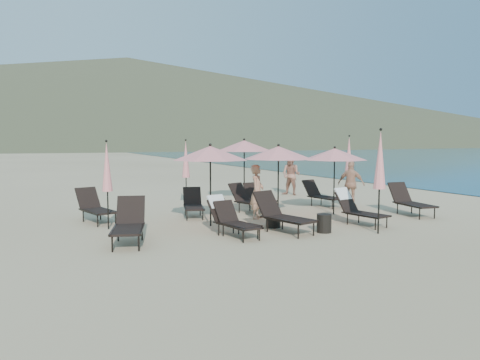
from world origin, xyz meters
name	(u,v)px	position (x,y,z in m)	size (l,w,h in m)	color
ground	(326,229)	(0.00, 0.00, 0.00)	(800.00, 800.00, 0.00)	#D6BA8C
volcanic_headland	(144,103)	(71.37, 302.62, 26.49)	(690.00, 690.00, 55.00)	brown
lounger_0	(129,223)	(-5.29, 0.54, 0.49)	(1.20, 1.93, 1.04)	black
lounger_1	(230,217)	(-2.76, 0.35, 0.47)	(0.95, 1.67, 0.99)	black
lounger_2	(236,221)	(-2.70, 0.10, 0.40)	(0.75, 1.55, 0.86)	black
lounger_3	(282,214)	(-1.34, 0.10, 0.49)	(1.11, 1.92, 1.04)	black
lounger_4	(357,208)	(1.18, 0.13, 0.49)	(0.87, 1.71, 1.02)	black
lounger_5	(410,201)	(3.80, 0.70, 0.47)	(0.91, 1.83, 1.01)	black
lounger_6	(95,207)	(-5.57, 3.80, 0.46)	(1.04, 1.81, 0.98)	black
lounger_7	(193,204)	(-2.62, 3.45, 0.41)	(0.99, 1.64, 0.89)	black
lounger_8	(250,199)	(-0.63, 3.40, 0.45)	(1.16, 1.78, 0.96)	black
lounger_9	(258,197)	(0.12, 4.22, 0.40)	(0.64, 1.52, 0.86)	black
lounger_10	(321,194)	(2.39, 3.58, 0.43)	(0.92, 1.70, 0.93)	black
umbrella_open_0	(210,153)	(-2.73, 1.72, 2.07)	(2.17, 2.17, 2.34)	black
umbrella_open_1	(278,153)	(-0.45, 1.85, 2.04)	(2.15, 2.15, 2.31)	black
umbrella_open_2	(335,154)	(1.67, 1.89, 1.97)	(2.07, 2.07, 2.22)	black
umbrella_open_3	(244,146)	(0.31, 5.76, 2.19)	(2.30, 2.30, 2.48)	black
umbrella_closed_0	(380,161)	(0.82, -1.15, 1.91)	(0.32, 0.32, 2.74)	black
umbrella_closed_1	(349,156)	(3.82, 3.84, 1.81)	(0.31, 0.31, 2.61)	black
umbrella_closed_2	(107,167)	(-5.42, 2.51, 1.70)	(0.29, 0.29, 2.44)	black
umbrella_closed_3	(186,160)	(-2.04, 5.82, 1.71)	(0.29, 0.29, 2.45)	black
side_table_0	(273,219)	(-1.22, 0.79, 0.23)	(0.42, 0.42, 0.46)	black
side_table_1	(324,223)	(-0.37, -0.41, 0.24)	(0.39, 0.39, 0.49)	black
beachgoer_a	(257,192)	(-0.96, 2.27, 0.84)	(0.61, 0.40, 1.67)	tan
beachgoer_b	(291,175)	(3.18, 6.95, 0.89)	(0.87, 0.67, 1.78)	#AA6E58
beachgoer_c	(351,184)	(3.24, 2.97, 0.84)	(0.98, 0.41, 1.68)	tan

